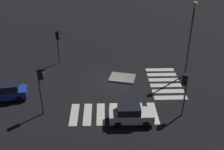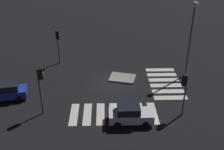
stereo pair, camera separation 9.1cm
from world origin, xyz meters
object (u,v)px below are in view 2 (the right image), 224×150
at_px(car_white, 130,114).
at_px(traffic_light_east, 184,85).
at_px(traffic_light_south, 40,80).
at_px(traffic_island, 122,78).
at_px(traffic_light_west, 58,39).
at_px(car_blue, 7,91).
at_px(street_lamp, 192,28).

height_order(car_white, traffic_light_east, traffic_light_east).
bearing_deg(traffic_light_south, traffic_island, 0.25).
bearing_deg(traffic_island, traffic_light_west, 151.15).
bearing_deg(car_blue, traffic_light_east, 160.51).
distance_m(car_blue, traffic_light_east, 16.16).
bearing_deg(traffic_light_east, car_white, 55.29).
xyz_separation_m(traffic_light_east, traffic_light_west, (-11.81, 10.38, 0.09)).
bearing_deg(street_lamp, car_blue, -167.22).
bearing_deg(car_blue, street_lamp, -176.33).
relative_size(car_blue, street_lamp, 0.48).
distance_m(traffic_island, traffic_light_west, 8.68).
bearing_deg(car_white, street_lamp, 50.00).
height_order(car_white, traffic_light_south, traffic_light_south).
bearing_deg(traffic_light_south, traffic_light_west, 50.50).
height_order(traffic_island, traffic_light_west, traffic_light_west).
height_order(car_white, street_lamp, street_lamp).
height_order(traffic_island, street_lamp, street_lamp).
bearing_deg(traffic_light_west, traffic_light_south, -51.04).
relative_size(car_blue, car_white, 1.05).
relative_size(traffic_light_south, street_lamp, 0.54).
bearing_deg(traffic_light_east, street_lamp, -64.48).
distance_m(car_blue, traffic_light_south, 5.18).
xyz_separation_m(car_white, traffic_light_east, (4.47, 0.95, 2.19)).
bearing_deg(car_blue, traffic_island, -171.27).
relative_size(traffic_island, car_white, 0.82).
relative_size(car_white, street_lamp, 0.46).
xyz_separation_m(car_white, traffic_light_south, (-7.40, 1.49, 2.52)).
relative_size(car_blue, traffic_light_south, 0.89).
bearing_deg(traffic_light_south, traffic_light_east, -41.75).
bearing_deg(traffic_light_west, street_lamp, 25.63).
distance_m(traffic_light_east, traffic_light_west, 15.72).
relative_size(traffic_light_east, traffic_light_west, 0.97).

